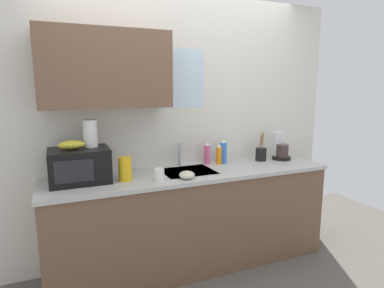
% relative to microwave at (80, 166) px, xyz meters
% --- Properties ---
extents(kitchen_wall_assembly, '(3.34, 0.42, 2.50)m').
position_rel_microwave_xyz_m(kitchen_wall_assembly, '(0.81, 0.26, 0.32)').
color(kitchen_wall_assembly, silver).
rests_on(kitchen_wall_assembly, ground).
extents(counter_unit, '(2.57, 0.63, 0.90)m').
position_rel_microwave_xyz_m(counter_unit, '(0.95, -0.05, -0.58)').
color(counter_unit, brown).
rests_on(counter_unit, ground).
extents(sink_faucet, '(0.03, 0.03, 0.22)m').
position_rel_microwave_xyz_m(sink_faucet, '(0.92, 0.19, -0.03)').
color(sink_faucet, '#B2B5BA').
rests_on(sink_faucet, counter_unit).
extents(microwave, '(0.46, 0.35, 0.27)m').
position_rel_microwave_xyz_m(microwave, '(0.00, 0.00, 0.00)').
color(microwave, black).
rests_on(microwave, counter_unit).
extents(banana_bunch, '(0.20, 0.11, 0.07)m').
position_rel_microwave_xyz_m(banana_bunch, '(-0.05, 0.00, 0.17)').
color(banana_bunch, gold).
rests_on(banana_bunch, microwave).
extents(paper_towel_roll, '(0.11, 0.11, 0.22)m').
position_rel_microwave_xyz_m(paper_towel_roll, '(0.10, 0.05, 0.24)').
color(paper_towel_roll, white).
rests_on(paper_towel_roll, microwave).
extents(coffee_maker, '(0.19, 0.21, 0.28)m').
position_rel_microwave_xyz_m(coffee_maker, '(2.00, 0.06, -0.03)').
color(coffee_maker, black).
rests_on(coffee_maker, counter_unit).
extents(dish_soap_bottle_pink, '(0.06, 0.06, 0.22)m').
position_rel_microwave_xyz_m(dish_soap_bottle_pink, '(1.20, 0.16, -0.03)').
color(dish_soap_bottle_pink, '#E55999').
rests_on(dish_soap_bottle_pink, counter_unit).
extents(dish_soap_bottle_orange, '(0.06, 0.06, 0.21)m').
position_rel_microwave_xyz_m(dish_soap_bottle_orange, '(1.30, 0.10, -0.04)').
color(dish_soap_bottle_orange, orange).
rests_on(dish_soap_bottle_orange, counter_unit).
extents(dish_soap_bottle_blue, '(0.07, 0.07, 0.24)m').
position_rel_microwave_xyz_m(dish_soap_bottle_blue, '(1.36, 0.13, -0.02)').
color(dish_soap_bottle_blue, blue).
rests_on(dish_soap_bottle_blue, counter_unit).
extents(cereal_canister, '(0.10, 0.10, 0.19)m').
position_rel_microwave_xyz_m(cereal_canister, '(0.34, -0.10, -0.04)').
color(cereal_canister, gold).
rests_on(cereal_canister, counter_unit).
extents(mug_white, '(0.08, 0.08, 0.09)m').
position_rel_microwave_xyz_m(mug_white, '(0.60, -0.19, -0.09)').
color(mug_white, white).
rests_on(mug_white, counter_unit).
extents(utensil_crock, '(0.11, 0.11, 0.29)m').
position_rel_microwave_xyz_m(utensil_crock, '(1.77, 0.07, -0.06)').
color(utensil_crock, black).
rests_on(utensil_crock, counter_unit).
extents(small_bowl, '(0.13, 0.13, 0.06)m').
position_rel_microwave_xyz_m(small_bowl, '(0.82, -0.25, -0.10)').
color(small_bowl, beige).
rests_on(small_bowl, counter_unit).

